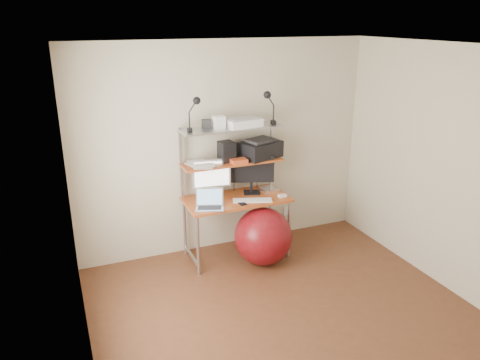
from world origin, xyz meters
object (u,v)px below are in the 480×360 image
object	(u,v)px
monitor_silver	(212,176)
exercise_ball	(263,236)
laptop	(210,204)
printer	(260,149)
monitor_black	(251,171)

from	to	relation	value
monitor_silver	exercise_ball	xyz separation A→B (m)	(0.47, -0.41, -0.67)
laptop	monitor_silver	bearing A→B (deg)	86.33
printer	laptop	bearing A→B (deg)	-176.92
printer	exercise_ball	distance (m)	1.03
monitor_black	laptop	xyz separation A→B (m)	(-0.61, -0.25, -0.22)
exercise_ball	monitor_silver	bearing A→B (deg)	139.15
laptop	exercise_ball	size ratio (longest dim) A/B	0.54
laptop	exercise_ball	xyz separation A→B (m)	(0.59, -0.13, -0.45)
printer	exercise_ball	xyz separation A→B (m)	(-0.15, -0.43, -0.92)
monitor_black	printer	size ratio (longest dim) A/B	0.97
monitor_silver	laptop	xyz separation A→B (m)	(-0.12, -0.28, -0.22)
monitor_silver	exercise_ball	world-z (taller)	monitor_silver
printer	exercise_ball	bearing A→B (deg)	-127.70
exercise_ball	printer	bearing A→B (deg)	71.33
printer	monitor_silver	bearing A→B (deg)	163.34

